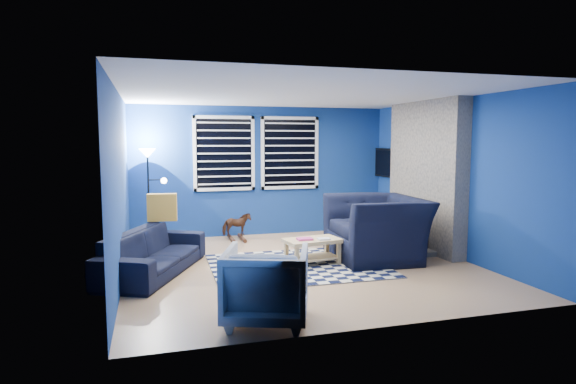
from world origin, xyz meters
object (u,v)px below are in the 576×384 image
object	(u,v)px
sofa	(154,252)
armchair_big	(377,228)
floor_lamp	(149,166)
tv	(388,163)
rocking_horse	(237,225)
armchair_bent	(266,285)
cabinet	(354,218)
coffee_table	(312,246)

from	to	relation	value
sofa	armchair_big	world-z (taller)	armchair_big
floor_lamp	tv	bearing A→B (deg)	-1.62
tv	armchair_big	size ratio (longest dim) A/B	0.67
sofa	rocking_horse	world-z (taller)	sofa
armchair_big	armchair_bent	size ratio (longest dim) A/B	1.76
armchair_big	rocking_horse	bearing A→B (deg)	-134.38
armchair_bent	cabinet	bearing A→B (deg)	-104.00
armchair_big	tv	bearing A→B (deg)	151.12
tv	armchair_big	world-z (taller)	tv
coffee_table	floor_lamp	bearing A→B (deg)	137.03
floor_lamp	rocking_horse	bearing A→B (deg)	-2.64
floor_lamp	sofa	bearing A→B (deg)	-89.11
armchair_bent	floor_lamp	size ratio (longest dim) A/B	0.50
tv	sofa	size ratio (longest dim) A/B	0.49
armchair_big	rocking_horse	xyz separation A→B (m)	(-1.86, 2.00, -0.20)
tv	rocking_horse	xyz separation A→B (m)	(-3.05, 0.06, -1.11)
sofa	rocking_horse	size ratio (longest dim) A/B	3.97
coffee_table	rocking_horse	bearing A→B (deg)	110.45
armchair_big	coffee_table	distance (m)	1.11
sofa	coffee_table	xyz separation A→B (m)	(2.27, -0.16, -0.02)
floor_lamp	armchair_bent	bearing A→B (deg)	-75.00
tv	cabinet	bearing A→B (deg)	157.48
tv	armchair_big	bearing A→B (deg)	-121.49
floor_lamp	armchair_big	bearing A→B (deg)	-31.35
sofa	cabinet	xyz separation A→B (m)	(3.94, 2.10, -0.02)
rocking_horse	cabinet	distance (m)	2.45
armchair_bent	coffee_table	world-z (taller)	armchair_bent
armchair_bent	cabinet	world-z (taller)	armchair_bent
sofa	floor_lamp	size ratio (longest dim) A/B	1.21
tv	cabinet	world-z (taller)	tv
armchair_big	armchair_bent	bearing A→B (deg)	-44.73
rocking_horse	armchair_bent	bearing A→B (deg)	168.68
armchair_bent	floor_lamp	xyz separation A→B (m)	(-1.12, 4.16, 1.00)
rocking_horse	cabinet	size ratio (longest dim) A/B	0.72
rocking_horse	coffee_table	world-z (taller)	rocking_horse
coffee_table	tv	bearing A→B (deg)	41.58
tv	coffee_table	size ratio (longest dim) A/B	1.14
rocking_horse	floor_lamp	distance (m)	1.89
tv	floor_lamp	bearing A→B (deg)	178.38
sofa	armchair_big	xyz separation A→B (m)	(3.36, -0.08, 0.18)
sofa	rocking_horse	bearing A→B (deg)	-13.28
armchair_big	cabinet	size ratio (longest dim) A/B	2.08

